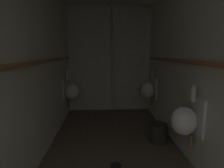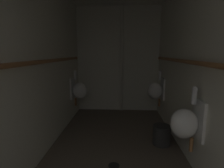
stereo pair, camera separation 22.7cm
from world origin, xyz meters
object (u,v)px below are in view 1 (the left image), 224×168
object	(u,v)px
urinal_right_far	(148,89)
standpipe_back_wall	(113,60)
urinal_left_mid	(71,91)
urinal_right_mid	(186,120)
floor_drain	(116,165)
waste_bin	(158,133)

from	to	relation	value
urinal_right_far	standpipe_back_wall	xyz separation A→B (m)	(-0.72, 0.45, 0.60)
urinal_left_mid	urinal_right_far	bearing A→B (deg)	1.62
urinal_right_mid	urinal_right_far	xyz separation A→B (m)	(0.00, 1.75, 0.00)
urinal_left_mid	floor_drain	distance (m)	1.92
standpipe_back_wall	waste_bin	world-z (taller)	standpipe_back_wall
standpipe_back_wall	floor_drain	distance (m)	2.45
standpipe_back_wall	floor_drain	world-z (taller)	standpipe_back_wall
floor_drain	waste_bin	distance (m)	0.92
standpipe_back_wall	urinal_right_far	bearing A→B (deg)	-32.19
urinal_right_far	waste_bin	xyz separation A→B (m)	(-0.10, -1.11, -0.46)
standpipe_back_wall	floor_drain	xyz separation A→B (m)	(-0.09, -2.13, -1.21)
urinal_left_mid	urinal_right_mid	world-z (taller)	same
urinal_right_far	waste_bin	world-z (taller)	urinal_right_far
urinal_left_mid	floor_drain	xyz separation A→B (m)	(0.81, -1.63, -0.61)
urinal_right_mid	floor_drain	distance (m)	1.01
urinal_right_far	floor_drain	distance (m)	1.96
urinal_right_mid	floor_drain	world-z (taller)	urinal_right_mid
floor_drain	urinal_left_mid	bearing A→B (deg)	116.32
urinal_left_mid	floor_drain	bearing A→B (deg)	-63.68
waste_bin	urinal_right_mid	bearing A→B (deg)	-80.70
urinal_right_far	floor_drain	bearing A→B (deg)	-115.82
urinal_right_far	standpipe_back_wall	world-z (taller)	standpipe_back_wall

